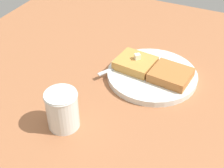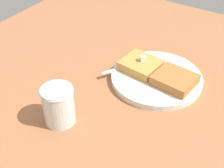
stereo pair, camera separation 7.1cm
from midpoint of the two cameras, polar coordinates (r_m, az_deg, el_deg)
The scene contains 7 objects.
table_surface at distance 79.02cm, azimuth 4.79°, elevation -0.56°, with size 103.48×103.48×2.09cm, color #A2633E.
plate at distance 79.74cm, azimuth 10.67°, elevation 1.02°, with size 22.89×22.89×1.56cm.
toast_slice_left at distance 80.51cm, azimuth 7.80°, elevation 3.38°, with size 9.36×8.46×2.31cm, color #CB8F42.
toast_slice_middle at distance 77.10cm, azimuth 13.96°, elevation 0.68°, with size 9.36×8.46×2.31cm, color #B36C35.
butter_pat_primary at distance 79.66cm, azimuth 8.23°, elevation 4.54°, with size 1.42×1.28×1.42cm, color #F2EECB.
fork at distance 82.32cm, azimuth 6.27°, elevation 3.57°, with size 8.91×14.74×0.36cm.
syrup_jar at distance 65.95cm, azimuth -6.72°, elevation -4.14°, with size 6.94×6.94×8.69cm.
Camera 2 is at (30.51, -53.36, 50.63)cm, focal length 50.00 mm.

